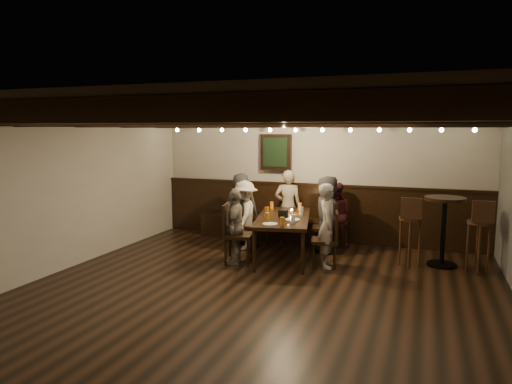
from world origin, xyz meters
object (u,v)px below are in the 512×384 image
at_px(dining_table, 283,220).
at_px(bar_stool_right, 478,245).
at_px(person_left_far, 236,226).
at_px(person_left_near, 245,215).
at_px(chair_right_near, 325,237).
at_px(chair_left_far, 237,245).
at_px(chair_right_far, 325,250).
at_px(person_bench_centre, 288,207).
at_px(high_top_table, 444,221).
at_px(person_bench_right, 335,214).
at_px(person_right_far, 328,226).
at_px(chair_left_near, 246,234).
at_px(person_right_near, 327,215).
at_px(person_bench_left, 241,208).
at_px(bar_stool_left, 410,240).

bearing_deg(dining_table, bar_stool_right, -7.32).
bearing_deg(person_left_far, person_left_near, 180.00).
xyz_separation_m(chair_right_near, bar_stool_right, (2.46, -0.32, 0.14)).
xyz_separation_m(chair_left_far, chair_right_far, (1.41, 0.31, -0.03)).
distance_m(person_left_near, bar_stool_right, 3.90).
height_order(person_bench_centre, high_top_table, person_bench_centre).
height_order(person_bench_right, person_right_far, person_right_far).
relative_size(chair_left_far, person_bench_centre, 0.69).
xyz_separation_m(chair_left_far, bar_stool_right, (3.67, 0.87, 0.12)).
distance_m(chair_left_far, person_bench_right, 2.13).
bearing_deg(dining_table, chair_left_near, 147.98).
relative_size(person_left_near, person_right_near, 0.93).
bearing_deg(person_right_near, person_bench_right, -18.43).
height_order(person_bench_left, person_left_near, person_bench_left).
xyz_separation_m(person_bench_centre, high_top_table, (2.79, -0.60, 0.02)).
distance_m(person_right_near, bar_stool_right, 2.46).
xyz_separation_m(dining_table, chair_left_far, (-0.61, -0.59, -0.36)).
bearing_deg(chair_right_far, person_bench_right, -7.63).
height_order(person_bench_right, person_right_near, person_right_near).
relative_size(chair_right_far, bar_stool_left, 0.79).
distance_m(chair_left_far, chair_right_far, 1.44).
distance_m(person_bench_centre, bar_stool_right, 3.39).
relative_size(chair_right_near, person_right_far, 0.69).
height_order(chair_left_near, chair_right_far, chair_left_near).
xyz_separation_m(person_bench_left, person_left_far, (0.44, -1.29, -0.07)).
height_order(dining_table, chair_left_far, chair_left_far).
relative_size(person_bench_right, person_right_far, 0.91).
bearing_deg(person_bench_left, chair_left_far, 97.56).
height_order(person_bench_right, bar_stool_right, person_bench_right).
height_order(dining_table, person_bench_centre, person_bench_centre).
bearing_deg(person_bench_left, chair_right_far, 140.18).
bearing_deg(person_bench_left, person_left_far, 96.34).
relative_size(person_bench_centre, bar_stool_right, 1.25).
bearing_deg(chair_right_far, chair_left_near, 57.97).
relative_size(chair_right_far, high_top_table, 0.80).
bearing_deg(chair_left_near, high_top_table, 80.05).
bearing_deg(high_top_table, person_bench_left, 175.96).
xyz_separation_m(person_bench_right, person_left_far, (-1.32, -1.67, 0.00)).
xyz_separation_m(dining_table, bar_stool_right, (3.06, 0.27, -0.24)).
bearing_deg(person_bench_right, high_top_table, 148.68).
xyz_separation_m(chair_left_far, person_right_far, (1.44, 0.32, 0.37)).
distance_m(chair_left_far, person_left_near, 0.96).
height_order(person_bench_centre, person_right_far, person_bench_centre).
distance_m(chair_left_far, bar_stool_left, 2.80).
relative_size(dining_table, bar_stool_left, 1.80).
bearing_deg(chair_left_far, person_bench_right, 129.79).
xyz_separation_m(chair_right_near, person_bench_right, (0.08, 0.48, 0.33)).
bearing_deg(bar_stool_left, chair_left_far, -164.44).
distance_m(person_bench_left, person_right_near, 1.71).
xyz_separation_m(chair_left_far, chair_right_near, (1.21, 1.19, -0.02)).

